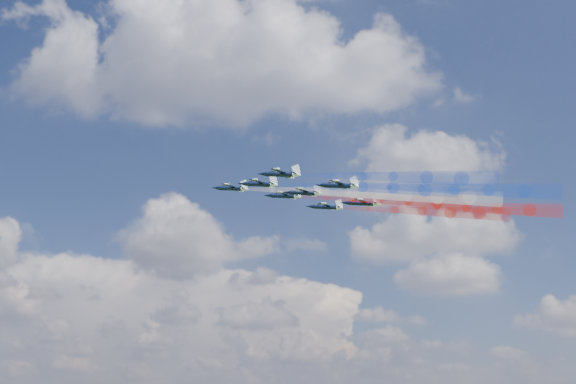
# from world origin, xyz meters

# --- Properties ---
(jet_lead) EXTENTS (13.92, 12.44, 5.28)m
(jet_lead) POSITION_xyz_m (2.13, -13.23, 151.18)
(jet_lead) COLOR black
(trail_lead) EXTENTS (42.74, 17.94, 10.59)m
(trail_lead) POSITION_xyz_m (27.32, -21.80, 147.11)
(trail_lead) COLOR white
(jet_inner_left) EXTENTS (13.92, 12.44, 5.28)m
(jet_inner_left) POSITION_xyz_m (11.00, -25.82, 148.01)
(jet_inner_left) COLOR black
(trail_inner_left) EXTENTS (42.74, 17.94, 10.59)m
(trail_inner_left) POSITION_xyz_m (36.18, -34.39, 143.94)
(trail_inner_left) COLOR blue
(jet_inner_right) EXTENTS (13.92, 12.44, 5.28)m
(jet_inner_right) POSITION_xyz_m (16.09, -10.02, 149.78)
(jet_inner_right) COLOR black
(trail_inner_right) EXTENTS (42.74, 17.94, 10.59)m
(trail_inner_right) POSITION_xyz_m (41.27, -18.60, 145.71)
(trail_inner_right) COLOR red
(jet_outer_left) EXTENTS (13.92, 12.44, 5.28)m
(jet_outer_left) POSITION_xyz_m (17.12, -36.84, 146.65)
(jet_outer_left) COLOR black
(trail_outer_left) EXTENTS (42.74, 17.94, 10.59)m
(trail_outer_left) POSITION_xyz_m (42.31, -45.42, 142.58)
(trail_outer_left) COLOR blue
(jet_center_third) EXTENTS (13.92, 12.44, 5.28)m
(jet_center_third) POSITION_xyz_m (21.81, -20.13, 147.33)
(jet_center_third) COLOR black
(trail_center_third) EXTENTS (42.74, 17.94, 10.59)m
(trail_center_third) POSITION_xyz_m (46.99, -28.70, 143.26)
(trail_center_third) COLOR white
(jet_outer_right) EXTENTS (13.92, 12.44, 5.28)m
(jet_outer_right) POSITION_xyz_m (27.38, -3.77, 148.28)
(jet_outer_right) COLOR black
(trail_outer_right) EXTENTS (42.74, 17.94, 10.59)m
(trail_outer_right) POSITION_xyz_m (52.57, -12.35, 144.21)
(trail_outer_right) COLOR red
(jet_rear_left) EXTENTS (13.92, 12.44, 5.28)m
(jet_rear_left) POSITION_xyz_m (30.54, -34.00, 144.54)
(jet_rear_left) COLOR black
(trail_rear_left) EXTENTS (42.74, 17.94, 10.59)m
(trail_rear_left) POSITION_xyz_m (55.73, -42.57, 140.47)
(trail_rear_left) COLOR blue
(jet_rear_right) EXTENTS (13.92, 12.44, 5.28)m
(jet_rear_right) POSITION_xyz_m (36.75, -14.83, 145.88)
(jet_rear_right) COLOR black
(trail_rear_right) EXTENTS (42.74, 17.94, 10.59)m
(trail_rear_right) POSITION_xyz_m (61.94, -23.40, 141.81)
(trail_rear_right) COLOR red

